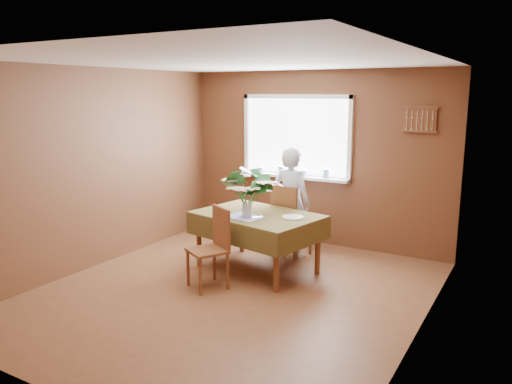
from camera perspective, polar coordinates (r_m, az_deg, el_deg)
The scene contains 15 objects.
floor at distance 5.66m, azimuth -2.85°, elevation -11.45°, with size 4.50×4.50×0.00m, color brown.
ceiling at distance 5.23m, azimuth -3.13°, elevation 14.72°, with size 4.50×4.50×0.00m, color white.
wall_back at distance 7.27m, azimuth 6.75°, elevation 3.83°, with size 4.00×4.00×0.00m, color brown.
wall_front at distance 3.68m, azimuth -22.54°, elevation -4.36°, with size 4.00×4.00×0.00m, color brown.
wall_left at distance 6.60m, azimuth -17.72°, elevation 2.60°, with size 4.50×4.50×0.00m, color brown.
wall_right at distance 4.55m, azimuth 18.64°, elevation -1.19°, with size 4.50×4.50×0.00m, color brown.
window_assembly at distance 7.33m, azimuth 4.50°, elevation 4.81°, with size 1.72×0.20×1.22m.
spoon_rack at distance 6.74m, azimuth 18.24°, elevation 7.88°, with size 0.44×0.05×0.33m.
dining_table at distance 6.16m, azimuth 0.13°, elevation -3.28°, with size 1.66×1.29×0.73m.
chair_far at distance 6.70m, azimuth 3.75°, elevation -2.98°, with size 0.49×0.49×0.98m.
chair_near at distance 5.70m, azimuth -4.88°, elevation -5.93°, with size 0.53×0.53×0.92m.
seated_woman at distance 6.65m, azimuth 4.04°, elevation -1.25°, with size 0.54×0.36×1.49m, color white.
flower_bouquet at distance 5.95m, azimuth -1.06°, elevation 0.39°, with size 0.61×0.61×0.52m.
side_plate at distance 5.96m, azimuth 4.23°, elevation -2.89°, with size 0.26×0.26×0.01m, color white.
table_knife at distance 5.92m, azimuth -0.22°, elevation -2.92°, with size 0.02×0.21×0.00m, color silver.
Camera 1 is at (2.85, -4.37, 2.19)m, focal length 35.00 mm.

